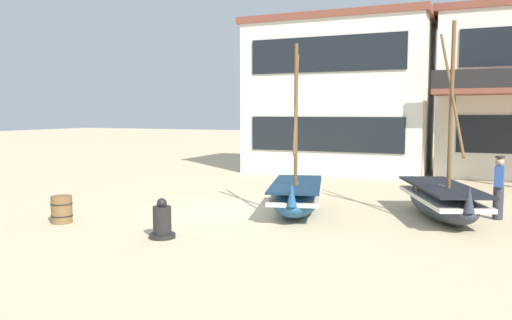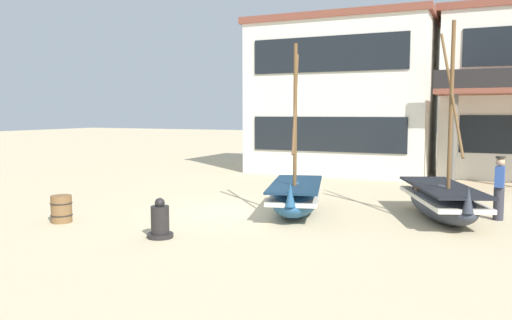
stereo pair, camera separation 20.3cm
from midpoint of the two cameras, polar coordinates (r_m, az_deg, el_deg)
The scene contains 7 objects.
ground_plane at distance 14.63m, azimuth -1.99°, elevation -5.80°, with size 120.00×120.00×0.00m, color #CCB78E.
fishing_boat_near_left at distance 14.36m, azimuth 4.12°, elevation -4.02°, with size 2.26×3.93×4.64m.
fishing_boat_centre_large at distance 14.42m, azimuth 19.64°, elevation -4.19°, with size 2.67×4.17×5.09m.
fisherman_by_hull at distance 14.88m, azimuth 25.09°, elevation -2.87°, with size 0.26×0.38×1.68m.
capstan_winch at distance 11.80m, azimuth -10.91°, elevation -6.84°, with size 0.59×0.59×0.91m.
wooden_barrel at distance 14.08m, azimuth -21.24°, elevation -5.16°, with size 0.56×0.56×0.70m.
harbor_building_main at distance 24.85m, azimuth 9.16°, elevation 7.02°, with size 8.41×5.47×7.14m.
Camera 1 is at (6.15, -12.97, 2.83)m, focal length 35.87 mm.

